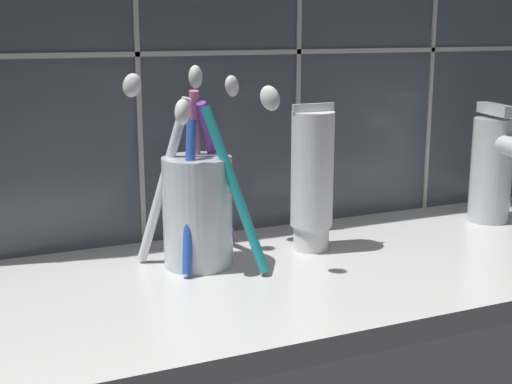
% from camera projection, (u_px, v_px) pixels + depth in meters
% --- Properties ---
extents(sink_counter, '(0.72, 0.29, 0.02)m').
position_uv_depth(sink_counter, '(345.00, 271.00, 0.69)').
color(sink_counter, silver).
rests_on(sink_counter, ground).
extents(toothbrush_cup, '(0.13, 0.13, 0.19)m').
position_uv_depth(toothbrush_cup, '(198.00, 203.00, 0.66)').
color(toothbrush_cup, silver).
rests_on(toothbrush_cup, sink_counter).
extents(toothpaste_tube, '(0.04, 0.04, 0.15)m').
position_uv_depth(toothpaste_tube, '(312.00, 179.00, 0.71)').
color(toothpaste_tube, white).
rests_on(toothpaste_tube, sink_counter).
extents(sink_faucet, '(0.05, 0.11, 0.14)m').
position_uv_depth(sink_faucet, '(494.00, 166.00, 0.81)').
color(sink_faucet, silver).
rests_on(sink_faucet, sink_counter).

